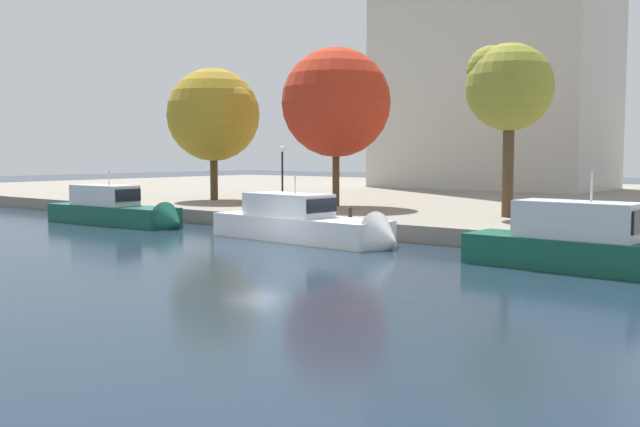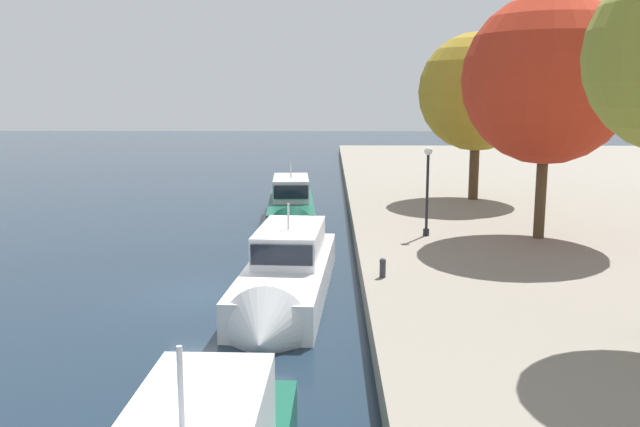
{
  "view_description": "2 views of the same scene",
  "coord_description": "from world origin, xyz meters",
  "px_view_note": "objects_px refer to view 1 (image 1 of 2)",
  "views": [
    {
      "loc": [
        23.06,
        -24.09,
        4.26
      ],
      "look_at": [
        1.38,
        2.83,
        1.42
      ],
      "focal_mm": 41.22,
      "sensor_mm": 36.0,
      "label": 1
    },
    {
      "loc": [
        22.33,
        4.56,
        6.85
      ],
      "look_at": [
        -3.84,
        4.16,
        2.24
      ],
      "focal_mm": 37.59,
      "sensor_mm": 36.0,
      "label": 2
    }
  ],
  "objects_px": {
    "tree_1": "(509,86)",
    "tree_2": "(217,114)",
    "motor_yacht_0": "(118,213)",
    "motor_yacht_1": "(308,228)",
    "mooring_bollard_0": "(350,213)",
    "lamp_post": "(282,174)",
    "tree_0": "(335,103)",
    "motor_yacht_2": "(610,253)"
  },
  "relations": [
    {
      "from": "motor_yacht_0",
      "to": "motor_yacht_1",
      "type": "relative_size",
      "value": 0.97
    },
    {
      "from": "motor_yacht_0",
      "to": "lamp_post",
      "type": "distance_m",
      "value": 10.14
    },
    {
      "from": "motor_yacht_0",
      "to": "mooring_bollard_0",
      "type": "bearing_deg",
      "value": 11.9
    },
    {
      "from": "mooring_bollard_0",
      "to": "motor_yacht_2",
      "type": "bearing_deg",
      "value": -14.68
    },
    {
      "from": "tree_1",
      "to": "tree_2",
      "type": "bearing_deg",
      "value": 179.49
    },
    {
      "from": "motor_yacht_0",
      "to": "motor_yacht_2",
      "type": "height_order",
      "value": "motor_yacht_2"
    },
    {
      "from": "tree_0",
      "to": "tree_2",
      "type": "distance_m",
      "value": 10.4
    },
    {
      "from": "motor_yacht_2",
      "to": "tree_2",
      "type": "height_order",
      "value": "tree_2"
    },
    {
      "from": "motor_yacht_1",
      "to": "mooring_bollard_0",
      "type": "height_order",
      "value": "motor_yacht_1"
    },
    {
      "from": "motor_yacht_0",
      "to": "lamp_post",
      "type": "relative_size",
      "value": 2.76
    },
    {
      "from": "motor_yacht_2",
      "to": "mooring_bollard_0",
      "type": "distance_m",
      "value": 14.75
    },
    {
      "from": "tree_1",
      "to": "tree_2",
      "type": "distance_m",
      "value": 22.63
    },
    {
      "from": "motor_yacht_2",
      "to": "tree_0",
      "type": "relative_size",
      "value": 1.05
    },
    {
      "from": "motor_yacht_1",
      "to": "tree_2",
      "type": "xyz_separation_m",
      "value": [
        -16.83,
        9.91,
        6.46
      ]
    },
    {
      "from": "motor_yacht_1",
      "to": "tree_2",
      "type": "relative_size",
      "value": 1.15
    },
    {
      "from": "motor_yacht_1",
      "to": "lamp_post",
      "type": "bearing_deg",
      "value": 143.49
    },
    {
      "from": "motor_yacht_0",
      "to": "motor_yacht_1",
      "type": "bearing_deg",
      "value": -0.69
    },
    {
      "from": "motor_yacht_1",
      "to": "motor_yacht_2",
      "type": "xyz_separation_m",
      "value": [
        14.42,
        -0.47,
        0.04
      ]
    },
    {
      "from": "lamp_post",
      "to": "motor_yacht_0",
      "type": "bearing_deg",
      "value": -140.01
    },
    {
      "from": "lamp_post",
      "to": "tree_2",
      "type": "bearing_deg",
      "value": 157.34
    },
    {
      "from": "motor_yacht_1",
      "to": "tree_2",
      "type": "distance_m",
      "value": 20.57
    },
    {
      "from": "motor_yacht_1",
      "to": "tree_1",
      "type": "bearing_deg",
      "value": 62.99
    },
    {
      "from": "tree_2",
      "to": "tree_0",
      "type": "bearing_deg",
      "value": 3.3
    },
    {
      "from": "motor_yacht_1",
      "to": "tree_0",
      "type": "distance_m",
      "value": 14.1
    },
    {
      "from": "motor_yacht_0",
      "to": "motor_yacht_1",
      "type": "distance_m",
      "value": 14.27
    },
    {
      "from": "motor_yacht_1",
      "to": "tree_1",
      "type": "relative_size",
      "value": 1.19
    },
    {
      "from": "tree_1",
      "to": "motor_yacht_2",
      "type": "bearing_deg",
      "value": -49.74
    },
    {
      "from": "motor_yacht_1",
      "to": "mooring_bollard_0",
      "type": "xyz_separation_m",
      "value": [
        0.16,
        3.27,
        0.52
      ]
    },
    {
      "from": "motor_yacht_2",
      "to": "lamp_post",
      "type": "xyz_separation_m",
      "value": [
        -21.13,
        6.16,
        2.33
      ]
    },
    {
      "from": "motor_yacht_1",
      "to": "tree_0",
      "type": "relative_size",
      "value": 1.08
    },
    {
      "from": "mooring_bollard_0",
      "to": "tree_0",
      "type": "bearing_deg",
      "value": 132.33
    },
    {
      "from": "motor_yacht_1",
      "to": "lamp_post",
      "type": "relative_size",
      "value": 2.85
    },
    {
      "from": "motor_yacht_0",
      "to": "mooring_bollard_0",
      "type": "xyz_separation_m",
      "value": [
        14.41,
        3.91,
        0.53
      ]
    },
    {
      "from": "mooring_bollard_0",
      "to": "tree_1",
      "type": "distance_m",
      "value": 10.84
    },
    {
      "from": "motor_yacht_1",
      "to": "motor_yacht_0",
      "type": "bearing_deg",
      "value": -173.61
    },
    {
      "from": "lamp_post",
      "to": "tree_2",
      "type": "distance_m",
      "value": 11.7
    },
    {
      "from": "motor_yacht_0",
      "to": "lamp_post",
      "type": "bearing_deg",
      "value": 36.71
    },
    {
      "from": "mooring_bollard_0",
      "to": "tree_0",
      "type": "relative_size",
      "value": 0.07
    },
    {
      "from": "motor_yacht_2",
      "to": "tree_1",
      "type": "height_order",
      "value": "tree_1"
    },
    {
      "from": "motor_yacht_0",
      "to": "motor_yacht_1",
      "type": "height_order",
      "value": "motor_yacht_0"
    },
    {
      "from": "motor_yacht_1",
      "to": "tree_0",
      "type": "xyz_separation_m",
      "value": [
        -6.45,
        10.51,
        6.83
      ]
    },
    {
      "from": "tree_1",
      "to": "motor_yacht_0",
      "type": "bearing_deg",
      "value": -152.68
    }
  ]
}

